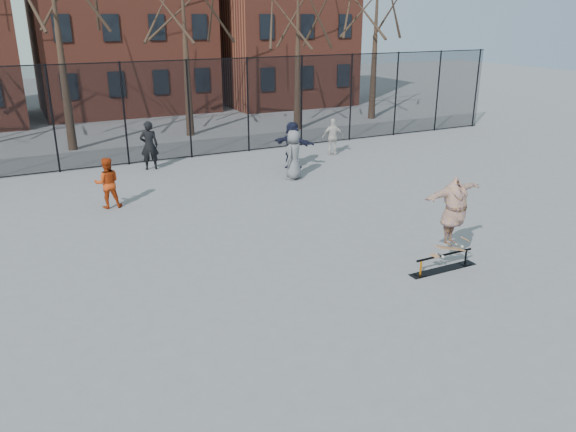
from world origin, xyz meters
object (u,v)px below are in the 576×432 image
skate_rail (444,264)px  bystander_red (107,183)px  bystander_extra (294,155)px  bystander_white (333,137)px  skater (453,216)px  skateboard (450,251)px  bystander_black (149,145)px  bystander_navy (292,145)px

skate_rail → bystander_red: 10.26m
bystander_extra → bystander_white: bearing=179.4°
bystander_white → skater: bearing=94.2°
skateboard → bystander_black: (-4.07, 12.17, 0.48)m
skate_rail → bystander_navy: (1.08, 9.90, 0.75)m
bystander_navy → skateboard: bearing=137.6°
skater → bystander_red: 10.35m
skate_rail → bystander_red: size_ratio=1.16×
bystander_white → bystander_navy: bystander_navy is taller
skate_rail → bystander_black: bearing=107.8°
bystander_black → skater: bearing=117.3°
bystander_navy → bystander_extra: 1.56m
skater → bystander_extra: bearing=75.2°
bystander_black → bystander_navy: 5.49m
skate_rail → bystander_navy: bearing=83.8°
bystander_red → bystander_navy: (7.25, 1.72, 0.12)m
bystander_white → bystander_extra: bearing=60.5°
skateboard → bystander_red: size_ratio=0.57×
bystander_navy → bystander_white: bearing=-102.0°
skate_rail → skateboard: (0.15, -0.00, 0.30)m
skate_rail → skater: (0.15, -0.00, 1.15)m
bystander_navy → skater: bearing=137.6°
skateboard → bystander_white: (3.46, 11.08, 0.32)m
bystander_extra → skate_rail: bearing=47.7°
skate_rail → skateboard: 0.33m
bystander_red → skateboard: bearing=135.1°
skateboard → skater: skater is taller
skate_rail → skater: skater is taller
skate_rail → skateboard: bearing=-0.0°
skateboard → skater: bearing=0.0°
bystander_white → bystander_navy: (-2.53, -1.18, 0.13)m
skate_rail → bystander_extra: 8.53m
bystander_red → bystander_extra: 6.59m
skater → bystander_red: skater is taller
bystander_red → bystander_navy: 7.45m
bystander_navy → skate_rail: bearing=136.8°
bystander_black → bystander_extra: bystander_black is taller
bystander_black → bystander_white: (7.53, -1.09, -0.16)m
bystander_red → skater: bearing=135.1°
bystander_white → bystander_navy: 2.79m
bystander_white → bystander_navy: bearing=46.5°
bystander_black → bystander_white: 7.61m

